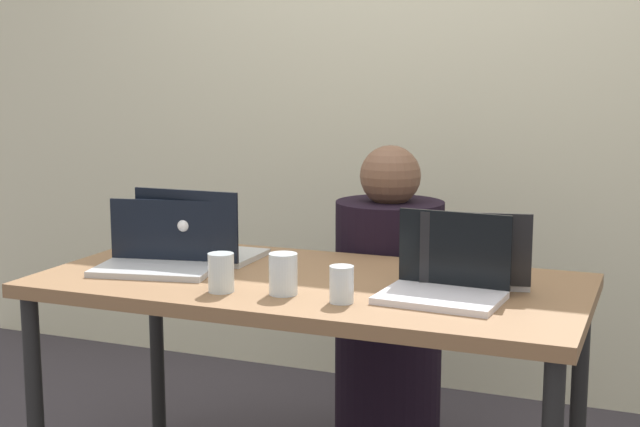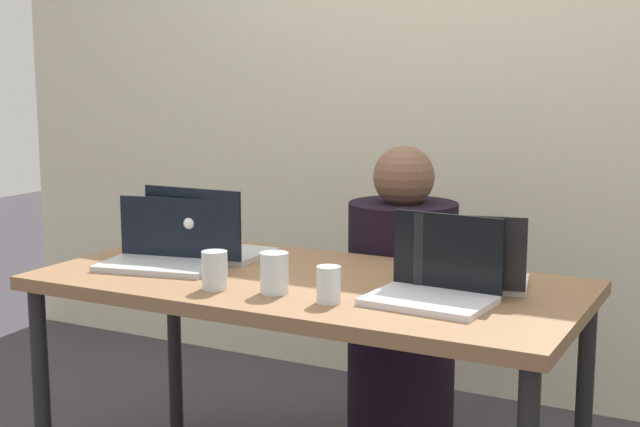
{
  "view_description": "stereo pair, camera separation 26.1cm",
  "coord_description": "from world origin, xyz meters",
  "px_view_note": "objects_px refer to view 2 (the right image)",
  "views": [
    {
      "loc": [
        0.95,
        -2.32,
        1.34
      ],
      "look_at": [
        0.0,
        0.08,
        0.92
      ],
      "focal_mm": 50.0,
      "sensor_mm": 36.0,
      "label": 1
    },
    {
      "loc": [
        1.19,
        -2.21,
        1.34
      ],
      "look_at": [
        0.0,
        0.08,
        0.92
      ],
      "focal_mm": 50.0,
      "sensor_mm": 36.0,
      "label": 2
    }
  ],
  "objects_px": {
    "person_at_center": "(402,318)",
    "laptop_front_right": "(435,283)",
    "laptop_back_right": "(472,271)",
    "water_glass_center": "(273,276)",
    "laptop_front_left": "(163,252)",
    "water_glass_left": "(215,273)",
    "laptop_back_left": "(207,242)",
    "water_glass_right": "(329,287)"
  },
  "relations": [
    {
      "from": "person_at_center",
      "to": "water_glass_right",
      "type": "relative_size",
      "value": 11.13
    },
    {
      "from": "person_at_center",
      "to": "water_glass_center",
      "type": "xyz_separation_m",
      "value": [
        -0.06,
        -0.77,
        0.31
      ]
    },
    {
      "from": "laptop_front_right",
      "to": "water_glass_center",
      "type": "bearing_deg",
      "value": -159.38
    },
    {
      "from": "person_at_center",
      "to": "laptop_back_right",
      "type": "height_order",
      "value": "person_at_center"
    },
    {
      "from": "person_at_center",
      "to": "laptop_front_right",
      "type": "height_order",
      "value": "person_at_center"
    },
    {
      "from": "laptop_front_right",
      "to": "water_glass_center",
      "type": "distance_m",
      "value": 0.44
    },
    {
      "from": "laptop_back_left",
      "to": "laptop_front_right",
      "type": "distance_m",
      "value": 0.86
    },
    {
      "from": "person_at_center",
      "to": "laptop_back_right",
      "type": "distance_m",
      "value": 0.69
    },
    {
      "from": "person_at_center",
      "to": "water_glass_right",
      "type": "distance_m",
      "value": 0.86
    },
    {
      "from": "laptop_front_left",
      "to": "water_glass_left",
      "type": "relative_size",
      "value": 3.61
    },
    {
      "from": "laptop_back_right",
      "to": "water_glass_right",
      "type": "bearing_deg",
      "value": 37.11
    },
    {
      "from": "water_glass_left",
      "to": "laptop_back_left",
      "type": "bearing_deg",
      "value": 127.48
    },
    {
      "from": "person_at_center",
      "to": "laptop_back_left",
      "type": "distance_m",
      "value": 0.75
    },
    {
      "from": "laptop_back_left",
      "to": "laptop_front_right",
      "type": "xyz_separation_m",
      "value": [
        0.84,
        -0.17,
        -0.0
      ]
    },
    {
      "from": "laptop_front_right",
      "to": "water_glass_right",
      "type": "relative_size",
      "value": 3.38
    },
    {
      "from": "laptop_back_left",
      "to": "water_glass_center",
      "type": "xyz_separation_m",
      "value": [
        0.42,
        -0.3,
        -0.0
      ]
    },
    {
      "from": "laptop_back_right",
      "to": "laptop_front_left",
      "type": "relative_size",
      "value": 0.89
    },
    {
      "from": "person_at_center",
      "to": "laptop_back_right",
      "type": "bearing_deg",
      "value": 138.72
    },
    {
      "from": "laptop_front_left",
      "to": "water_glass_left",
      "type": "xyz_separation_m",
      "value": [
        0.3,
        -0.16,
        0.0
      ]
    },
    {
      "from": "laptop_back_right",
      "to": "water_glass_center",
      "type": "relative_size",
      "value": 3.03
    },
    {
      "from": "laptop_back_right",
      "to": "water_glass_center",
      "type": "bearing_deg",
      "value": 21.37
    },
    {
      "from": "laptop_front_right",
      "to": "water_glass_left",
      "type": "height_order",
      "value": "laptop_front_right"
    },
    {
      "from": "laptop_front_left",
      "to": "water_glass_right",
      "type": "xyz_separation_m",
      "value": [
        0.64,
        -0.15,
        -0.0
      ]
    },
    {
      "from": "water_glass_right",
      "to": "water_glass_center",
      "type": "xyz_separation_m",
      "value": [
        -0.18,
        0.02,
        0.01
      ]
    },
    {
      "from": "laptop_back_left",
      "to": "water_glass_right",
      "type": "xyz_separation_m",
      "value": [
        0.6,
        -0.32,
        -0.01
      ]
    },
    {
      "from": "laptop_back_left",
      "to": "laptop_front_left",
      "type": "xyz_separation_m",
      "value": [
        -0.04,
        -0.17,
        -0.01
      ]
    },
    {
      "from": "person_at_center",
      "to": "water_glass_center",
      "type": "height_order",
      "value": "person_at_center"
    },
    {
      "from": "person_at_center",
      "to": "laptop_front_right",
      "type": "relative_size",
      "value": 3.3
    },
    {
      "from": "water_glass_center",
      "to": "water_glass_left",
      "type": "relative_size",
      "value": 1.05
    },
    {
      "from": "laptop_back_right",
      "to": "water_glass_left",
      "type": "bearing_deg",
      "value": 16.51
    },
    {
      "from": "laptop_back_right",
      "to": "water_glass_right",
      "type": "distance_m",
      "value": 0.43
    },
    {
      "from": "water_glass_left",
      "to": "water_glass_center",
      "type": "bearing_deg",
      "value": 12.41
    },
    {
      "from": "laptop_back_right",
      "to": "water_glass_left",
      "type": "xyz_separation_m",
      "value": [
        -0.62,
        -0.34,
        -0.0
      ]
    },
    {
      "from": "water_glass_right",
      "to": "laptop_front_left",
      "type": "bearing_deg",
      "value": 167.01
    },
    {
      "from": "laptop_front_right",
      "to": "water_glass_center",
      "type": "relative_size",
      "value": 2.92
    },
    {
      "from": "water_glass_right",
      "to": "water_glass_center",
      "type": "bearing_deg",
      "value": 173.15
    },
    {
      "from": "water_glass_left",
      "to": "water_glass_right",
      "type": "bearing_deg",
      "value": 2.49
    },
    {
      "from": "water_glass_left",
      "to": "laptop_front_left",
      "type": "bearing_deg",
      "value": 151.41
    },
    {
      "from": "laptop_back_right",
      "to": "water_glass_right",
      "type": "relative_size",
      "value": 3.51
    },
    {
      "from": "laptop_back_left",
      "to": "water_glass_left",
      "type": "xyz_separation_m",
      "value": [
        0.26,
        -0.34,
        -0.0
      ]
    },
    {
      "from": "person_at_center",
      "to": "water_glass_right",
      "type": "height_order",
      "value": "person_at_center"
    },
    {
      "from": "laptop_front_right",
      "to": "water_glass_right",
      "type": "distance_m",
      "value": 0.28
    }
  ]
}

